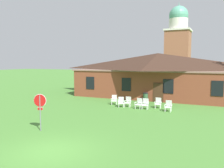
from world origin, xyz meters
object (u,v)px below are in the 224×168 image
lawn_chair_under_eave (168,106)px  lawn_chair_left_end (128,102)px  stop_sign (40,105)px  lawn_chair_middle (139,103)px  lawn_chair_right_end (145,104)px  lawn_chair_by_porch (114,100)px  trash_bin (146,97)px  lawn_chair_far_side (158,103)px  lawn_chair_near_door (121,102)px

lawn_chair_under_eave → lawn_chair_left_end: bearing=172.2°
stop_sign → lawn_chair_middle: (3.37, 9.34, -1.14)m
lawn_chair_right_end → lawn_chair_under_eave: size_ratio=1.00×
lawn_chair_left_end → lawn_chair_right_end: size_ratio=1.00×
lawn_chair_by_porch → lawn_chair_left_end: (1.68, -0.50, 0.00)m
lawn_chair_left_end → trash_bin: bearing=78.1°
lawn_chair_left_end → lawn_chair_middle: 1.34m
stop_sign → trash_bin: bearing=77.9°
lawn_chair_middle → lawn_chair_under_eave: size_ratio=1.00×
lawn_chair_by_porch → trash_bin: trash_bin is taller
lawn_chair_far_side → lawn_chair_under_eave: same height
stop_sign → lawn_chair_far_side: stop_sign is taller
lawn_chair_by_porch → lawn_chair_near_door: same height
lawn_chair_by_porch → lawn_chair_under_eave: bearing=-10.5°
lawn_chair_under_eave → trash_bin: (-3.27, 3.98, -0.00)m
trash_bin → lawn_chair_left_end: bearing=-101.9°
lawn_chair_by_porch → lawn_chair_right_end: (3.55, -0.92, 0.00)m
stop_sign → lawn_chair_far_side: (4.92, 10.35, -1.14)m
lawn_chair_by_porch → trash_bin: size_ratio=0.98×
stop_sign → lawn_chair_by_porch: (0.43, 10.29, -1.14)m
lawn_chair_middle → lawn_chair_far_side: size_ratio=1.00×
trash_bin → lawn_chair_right_end: bearing=-73.4°
lawn_chair_left_end → stop_sign: bearing=-102.2°
lawn_chair_by_porch → lawn_chair_near_door: 1.46m
lawn_chair_middle → lawn_chair_far_side: (1.55, 1.01, 0.00)m
lawn_chair_far_side → lawn_chair_under_eave: 1.63m
lawn_chair_left_end → lawn_chair_under_eave: (3.99, -0.55, 0.00)m
lawn_chair_by_porch → stop_sign: bearing=-92.4°
lawn_chair_near_door → lawn_chair_under_eave: bearing=-1.7°
lawn_chair_near_door → lawn_chair_far_side: same height
lawn_chair_near_door → lawn_chair_right_end: bearing=-0.0°
lawn_chair_by_porch → lawn_chair_far_side: size_ratio=1.00×
trash_bin → stop_sign: bearing=-102.1°
lawn_chair_near_door → lawn_chair_right_end: 2.41m
lawn_chair_by_porch → lawn_chair_near_door: bearing=-38.8°
lawn_chair_by_porch → lawn_chair_middle: size_ratio=1.00×
lawn_chair_right_end → lawn_chair_under_eave: bearing=-3.6°
lawn_chair_by_porch → lawn_chair_right_end: size_ratio=1.00×
stop_sign → lawn_chair_right_end: (3.98, 9.37, -1.14)m
lawn_chair_near_door → lawn_chair_middle: (1.80, -0.02, 0.00)m
lawn_chair_far_side → lawn_chair_under_eave: size_ratio=1.00×
lawn_chair_right_end → lawn_chair_under_eave: same height
stop_sign → lawn_chair_by_porch: bearing=87.6°
lawn_chair_by_porch → lawn_chair_left_end: same height
lawn_chair_far_side → lawn_chair_middle: bearing=-147.0°
lawn_chair_far_side → trash_bin: (-2.09, 2.86, -0.00)m
stop_sign → lawn_chair_far_side: 11.52m
lawn_chair_left_end → lawn_chair_right_end: bearing=-12.5°
lawn_chair_far_side → lawn_chair_under_eave: (1.18, -1.12, 0.00)m
lawn_chair_left_end → lawn_chair_middle: bearing=-19.1°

